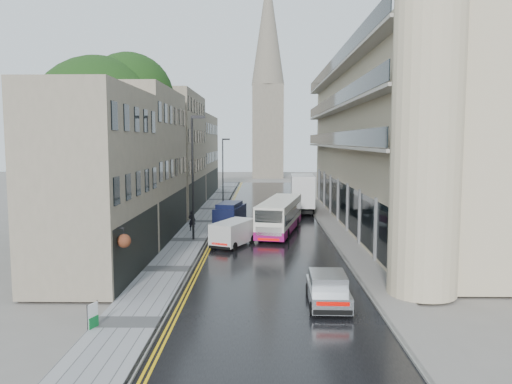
{
  "coord_description": "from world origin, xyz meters",
  "views": [
    {
      "loc": [
        -0.51,
        -16.54,
        7.31
      ],
      "look_at": [
        -0.97,
        18.0,
        3.74
      ],
      "focal_mm": 35.0,
      "sensor_mm": 36.0,
      "label": 1
    }
  ],
  "objects_px": {
    "white_lorry": "(292,195)",
    "estate_sign": "(93,316)",
    "silver_hatchback": "(313,298)",
    "white_van": "(213,236)",
    "lamp_post_far": "(223,174)",
    "pedestrian": "(192,221)",
    "tree_far": "(145,151)",
    "lamp_post_near": "(193,178)",
    "tree_near": "(99,146)",
    "cream_bus": "(261,221)",
    "navy_van": "(215,218)"
  },
  "relations": [
    {
      "from": "white_lorry",
      "to": "silver_hatchback",
      "type": "xyz_separation_m",
      "value": [
        -0.82,
        -28.35,
        -1.21
      ]
    },
    {
      "from": "tree_far",
      "to": "lamp_post_far",
      "type": "height_order",
      "value": "tree_far"
    },
    {
      "from": "white_lorry",
      "to": "lamp_post_far",
      "type": "bearing_deg",
      "value": 153.08
    },
    {
      "from": "lamp_post_far",
      "to": "estate_sign",
      "type": "height_order",
      "value": "lamp_post_far"
    },
    {
      "from": "silver_hatchback",
      "to": "white_van",
      "type": "bearing_deg",
      "value": 114.36
    },
    {
      "from": "estate_sign",
      "to": "lamp_post_near",
      "type": "bearing_deg",
      "value": 106.03
    },
    {
      "from": "tree_near",
      "to": "white_van",
      "type": "distance_m",
      "value": 11.11
    },
    {
      "from": "silver_hatchback",
      "to": "white_van",
      "type": "height_order",
      "value": "white_van"
    },
    {
      "from": "white_van",
      "to": "tree_near",
      "type": "bearing_deg",
      "value": -177.88
    },
    {
      "from": "pedestrian",
      "to": "lamp_post_near",
      "type": "distance_m",
      "value": 5.1
    },
    {
      "from": "cream_bus",
      "to": "white_van",
      "type": "bearing_deg",
      "value": -120.02
    },
    {
      "from": "tree_far",
      "to": "navy_van",
      "type": "distance_m",
      "value": 13.79
    },
    {
      "from": "tree_near",
      "to": "lamp_post_near",
      "type": "xyz_separation_m",
      "value": [
        6.93,
        -0.68,
        -2.37
      ]
    },
    {
      "from": "pedestrian",
      "to": "lamp_post_far",
      "type": "distance_m",
      "value": 13.67
    },
    {
      "from": "lamp_post_far",
      "to": "navy_van",
      "type": "bearing_deg",
      "value": -72.11
    },
    {
      "from": "white_lorry",
      "to": "estate_sign",
      "type": "bearing_deg",
      "value": -105.12
    },
    {
      "from": "estate_sign",
      "to": "tree_far",
      "type": "bearing_deg",
      "value": 120.33
    },
    {
      "from": "white_lorry",
      "to": "lamp_post_far",
      "type": "relative_size",
      "value": 1.0
    },
    {
      "from": "cream_bus",
      "to": "tree_far",
      "type": "bearing_deg",
      "value": 143.31
    },
    {
      "from": "lamp_post_near",
      "to": "lamp_post_far",
      "type": "distance_m",
      "value": 16.84
    },
    {
      "from": "white_lorry",
      "to": "estate_sign",
      "type": "relative_size",
      "value": 7.71
    },
    {
      "from": "lamp_post_far",
      "to": "estate_sign",
      "type": "bearing_deg",
      "value": -77.84
    },
    {
      "from": "white_lorry",
      "to": "tree_far",
      "type": "bearing_deg",
      "value": 178.88
    },
    {
      "from": "navy_van",
      "to": "estate_sign",
      "type": "bearing_deg",
      "value": -87.14
    },
    {
      "from": "cream_bus",
      "to": "white_lorry",
      "type": "relative_size",
      "value": 1.31
    },
    {
      "from": "tree_near",
      "to": "estate_sign",
      "type": "bearing_deg",
      "value": -73.19
    },
    {
      "from": "tree_far",
      "to": "estate_sign",
      "type": "bearing_deg",
      "value": -80.58
    },
    {
      "from": "lamp_post_near",
      "to": "pedestrian",
      "type": "bearing_deg",
      "value": 95.12
    },
    {
      "from": "cream_bus",
      "to": "lamp_post_far",
      "type": "bearing_deg",
      "value": 115.65
    },
    {
      "from": "cream_bus",
      "to": "white_lorry",
      "type": "bearing_deg",
      "value": 86.91
    },
    {
      "from": "white_lorry",
      "to": "pedestrian",
      "type": "bearing_deg",
      "value": -130.43
    },
    {
      "from": "tree_far",
      "to": "cream_bus",
      "type": "relative_size",
      "value": 1.29
    },
    {
      "from": "silver_hatchback",
      "to": "pedestrian",
      "type": "distance_m",
      "value": 20.59
    },
    {
      "from": "silver_hatchback",
      "to": "pedestrian",
      "type": "relative_size",
      "value": 2.41
    },
    {
      "from": "white_van",
      "to": "navy_van",
      "type": "relative_size",
      "value": 0.88
    },
    {
      "from": "white_lorry",
      "to": "estate_sign",
      "type": "height_order",
      "value": "white_lorry"
    },
    {
      "from": "tree_far",
      "to": "white_lorry",
      "type": "bearing_deg",
      "value": -3.44
    },
    {
      "from": "tree_far",
      "to": "silver_hatchback",
      "type": "height_order",
      "value": "tree_far"
    },
    {
      "from": "tree_far",
      "to": "lamp_post_near",
      "type": "height_order",
      "value": "tree_far"
    },
    {
      "from": "white_van",
      "to": "lamp_post_near",
      "type": "xyz_separation_m",
      "value": [
        -1.74,
        2.76,
        3.66
      ]
    },
    {
      "from": "silver_hatchback",
      "to": "lamp_post_near",
      "type": "relative_size",
      "value": 0.43
    },
    {
      "from": "estate_sign",
      "to": "silver_hatchback",
      "type": "bearing_deg",
      "value": 32.74
    },
    {
      "from": "cream_bus",
      "to": "estate_sign",
      "type": "xyz_separation_m",
      "value": [
        -6.39,
        -18.21,
        -0.74
      ]
    },
    {
      "from": "tree_near",
      "to": "estate_sign",
      "type": "distance_m",
      "value": 19.89
    },
    {
      "from": "lamp_post_far",
      "to": "silver_hatchback",
      "type": "bearing_deg",
      "value": -62.89
    },
    {
      "from": "tree_far",
      "to": "silver_hatchback",
      "type": "bearing_deg",
      "value": -64.73
    },
    {
      "from": "navy_van",
      "to": "lamp_post_far",
      "type": "relative_size",
      "value": 0.61
    },
    {
      "from": "tree_near",
      "to": "navy_van",
      "type": "distance_m",
      "value": 10.44
    },
    {
      "from": "lamp_post_near",
      "to": "estate_sign",
      "type": "xyz_separation_m",
      "value": [
        -1.48,
        -17.37,
        -3.98
      ]
    },
    {
      "from": "white_van",
      "to": "lamp_post_far",
      "type": "xyz_separation_m",
      "value": [
        -0.9,
        19.56,
        2.89
      ]
    }
  ]
}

